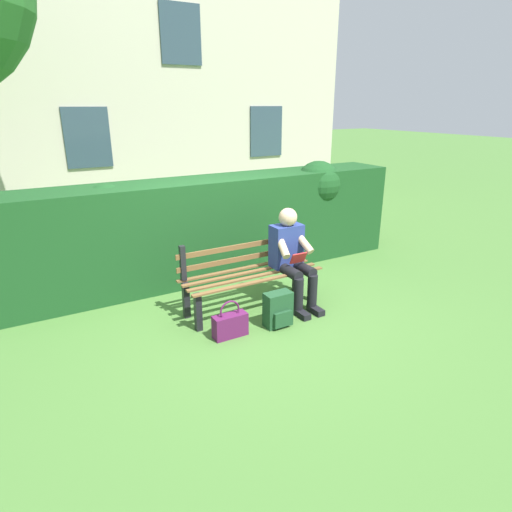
# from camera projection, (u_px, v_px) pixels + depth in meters

# --- Properties ---
(ground) EXTENTS (60.00, 60.00, 0.00)m
(ground) POSITION_uv_depth(u_px,v_px,m) (252.00, 308.00, 5.24)
(ground) COLOR #477533
(park_bench) EXTENTS (1.69, 0.51, 0.85)m
(park_bench) POSITION_uv_depth(u_px,v_px,m) (249.00, 274.00, 5.15)
(park_bench) COLOR black
(park_bench) RESTS_ON ground
(person_seated) EXTENTS (0.44, 0.73, 1.18)m
(person_seated) POSITION_uv_depth(u_px,v_px,m) (292.00, 255.00, 5.18)
(person_seated) COLOR navy
(person_seated) RESTS_ON ground
(hedge_backdrop) EXTENTS (5.71, 0.85, 1.52)m
(hedge_backdrop) POSITION_uv_depth(u_px,v_px,m) (217.00, 224.00, 6.13)
(hedge_backdrop) COLOR #19471E
(hedge_backdrop) RESTS_ON ground
(building_facade) EXTENTS (8.50, 3.09, 6.01)m
(building_facade) POSITION_uv_depth(u_px,v_px,m) (160.00, 75.00, 10.63)
(building_facade) COLOR beige
(building_facade) RESTS_ON ground
(backpack) EXTENTS (0.31, 0.24, 0.39)m
(backpack) POSITION_uv_depth(u_px,v_px,m) (278.00, 310.00, 4.77)
(backpack) COLOR #1E4728
(backpack) RESTS_ON ground
(handbag) EXTENTS (0.37, 0.14, 0.41)m
(handbag) POSITION_uv_depth(u_px,v_px,m) (230.00, 324.00, 4.56)
(handbag) COLOR #59194C
(handbag) RESTS_ON ground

